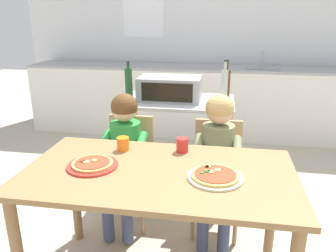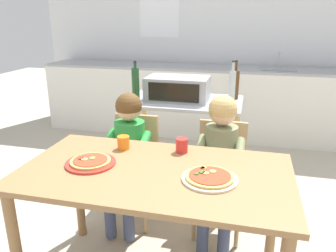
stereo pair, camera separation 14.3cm
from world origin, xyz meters
The scene contains 17 objects.
ground_plane centered at (0.00, 1.25, 0.00)m, with size 12.48×12.48×0.00m, color #B7AD99.
back_wall_tiled centered at (0.00, 3.18, 1.35)m, with size 5.03×0.14×2.70m.
kitchen_counter centered at (0.00, 2.77, 0.46)m, with size 4.52×0.60×1.11m.
kitchen_island_cart centered at (-0.07, 1.16, 0.57)m, with size 0.96×0.60×0.86m.
toaster_oven centered at (-0.13, 1.16, 0.96)m, with size 0.52×0.34×0.20m.
bottle_brown_beer centered at (0.34, 1.31, 0.99)m, with size 0.07×0.07×0.33m.
bottle_squat_spirits centered at (-0.42, 0.92, 1.01)m, with size 0.06×0.06×0.35m.
bottle_slim_sauce centered at (0.32, 1.14, 1.00)m, with size 0.05×0.05×0.35m.
dining_table centered at (0.00, 0.00, 0.65)m, with size 1.45×0.79×0.76m.
dining_chair_left centered at (-0.36, 0.67, 0.48)m, with size 0.36×0.36×0.81m.
dining_chair_right centered at (0.30, 0.66, 0.48)m, with size 0.36×0.36×0.81m.
child_in_green_shirt centered at (-0.36, 0.55, 0.65)m, with size 0.32×0.42×1.01m.
child_in_olive_shirt centered at (0.30, 0.55, 0.67)m, with size 0.32×0.42×1.03m.
pizza_plate_red_rimmed centered at (-0.37, -0.02, 0.77)m, with size 0.28×0.28×0.03m.
pizza_plate_cream centered at (0.30, -0.05, 0.77)m, with size 0.28×0.28×0.03m.
drinking_cup_orange centered at (-0.27, 0.24, 0.80)m, with size 0.07×0.07×0.08m, color orange.
drinking_cup_red centered at (0.09, 0.27, 0.80)m, with size 0.07×0.07×0.09m, color red.
Camera 2 is at (0.46, -1.55, 1.54)m, focal length 35.71 mm.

